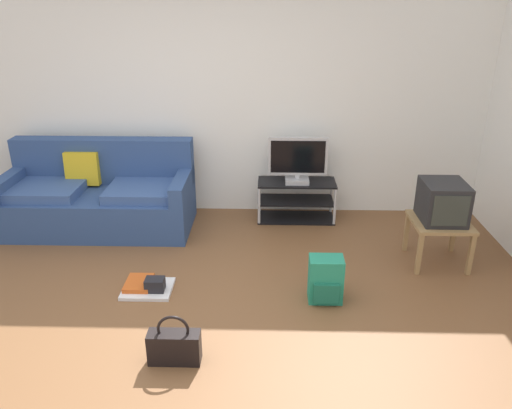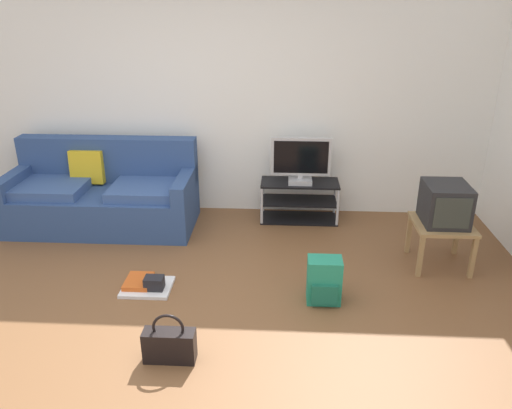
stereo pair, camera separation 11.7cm
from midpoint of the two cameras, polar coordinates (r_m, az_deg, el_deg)
The scene contains 10 objects.
ground_plane at distance 3.91m, azimuth -8.03°, elevation -14.48°, with size 9.00×9.80×0.02m, color brown.
wall_back at distance 5.63m, azimuth -4.10°, elevation 12.53°, with size 9.00×0.10×2.70m, color white.
couch at distance 5.66m, azimuth -16.38°, elevation 0.97°, with size 1.96×0.86×0.91m.
tv_stand at distance 5.61m, azimuth 5.53°, elevation 0.42°, with size 0.85×0.37×0.44m.
flat_tv at distance 5.43m, azimuth 5.72°, elevation 4.93°, with size 0.64×0.22×0.50m.
side_table at distance 4.91m, azimuth 20.98°, elevation -2.67°, with size 0.52×0.52×0.43m.
crt_tv at distance 4.83m, azimuth 21.33°, elevation 0.08°, with size 0.38×0.44×0.36m.
backpack at distance 4.18m, azimuth 8.54°, elevation -8.56°, with size 0.28×0.26×0.39m.
handbag at distance 3.61m, azimuth -8.85°, elevation -15.41°, with size 0.36×0.13×0.37m.
floor_tray at distance 4.45m, azimuth -11.58°, elevation -8.90°, with size 0.42×0.35×0.14m.
Camera 2 is at (0.76, -3.05, 2.34)m, focal length 35.24 mm.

